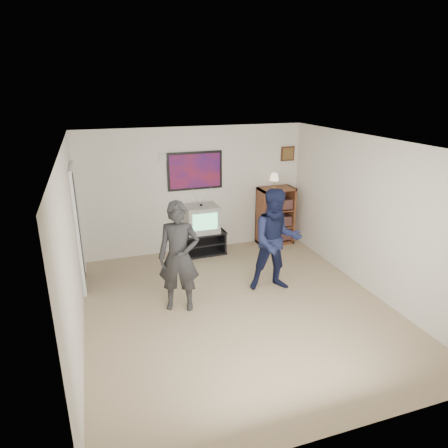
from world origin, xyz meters
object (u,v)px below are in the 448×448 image
crt_television (201,219)px  bookshelf (275,216)px  person_short (276,241)px  person_tall (179,257)px  media_stand (201,242)px

crt_television → bookshelf: bookshelf is taller
person_short → bookshelf: bearing=75.9°
person_tall → person_short: (1.63, 0.11, 0.01)m
media_stand → crt_television: crt_television is taller
bookshelf → person_short: person_short is taller
bookshelf → person_tall: bearing=-141.8°
person_tall → person_short: 1.63m
person_tall → bookshelf: bearing=57.4°
media_stand → person_tall: (-0.85, -1.92, 0.61)m
media_stand → person_tall: size_ratio=0.57×
person_tall → person_short: bearing=23.1°
crt_television → person_short: person_short is taller
media_stand → bookshelf: (1.65, 0.05, 0.37)m
person_short → person_tall: bearing=-164.9°
media_stand → bookshelf: 1.70m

